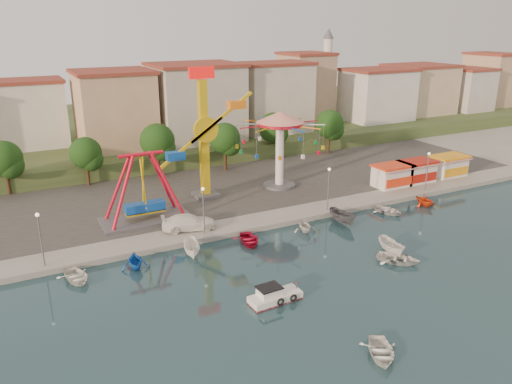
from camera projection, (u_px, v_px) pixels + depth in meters
ground at (337, 274)px, 46.28m from camera, size 200.00×200.00×0.00m
quay_deck at (150, 139)px, 98.30m from camera, size 200.00×100.00×0.60m
asphalt_pad at (212, 181)px, 71.30m from camera, size 90.00×28.00×0.01m
hill_terrace at (143, 128)px, 102.12m from camera, size 200.00×60.00×3.00m
pirate_ship_ride at (144, 189)px, 56.08m from camera, size 10.00×5.00×8.00m
kamikaze_tower at (208, 138)px, 62.52m from camera, size 8.48×3.10×16.50m
wave_swinger at (280, 132)px, 66.54m from camera, size 11.60×11.60×10.40m
booth_left at (392, 175)px, 68.63m from camera, size 5.40×3.78×3.08m
booth_mid at (416, 171)px, 70.58m from camera, size 5.40×3.78×3.08m
booth_right at (449, 165)px, 73.34m from camera, size 5.40×3.78×3.08m
lamp_post_0 at (41, 241)px, 45.78m from camera, size 0.14×0.14×5.00m
lamp_post_1 at (204, 212)px, 52.73m from camera, size 0.14×0.14×5.00m
lamp_post_2 at (328, 190)px, 59.68m from camera, size 0.14×0.14×5.00m
lamp_post_3 at (427, 173)px, 66.63m from camera, size 0.14×0.14×5.00m
tree_0 at (4, 159)px, 64.30m from camera, size 4.60×4.60×7.19m
tree_1 at (86, 153)px, 68.11m from camera, size 4.35×4.35×6.80m
tree_2 at (157, 141)px, 71.86m from camera, size 5.02×5.02×7.85m
tree_3 at (225, 138)px, 75.11m from camera, size 4.68×4.68×7.32m
tree_4 at (273, 127)px, 81.91m from camera, size 4.86×4.86×7.60m
tree_5 at (330, 124)px, 84.74m from camera, size 4.83×4.83×7.54m
building_1 at (32, 122)px, 77.84m from camera, size 12.33×9.01×8.63m
building_2 at (116, 107)px, 83.62m from camera, size 11.95×9.28×11.23m
building_3 at (200, 110)px, 87.29m from camera, size 12.59×10.50×9.20m
building_4 at (259, 102)px, 95.99m from camera, size 10.75×9.23×9.24m
building_5 at (322, 93)px, 99.88m from camera, size 12.77×10.96×11.21m
building_6 at (373, 88)px, 103.50m from camera, size 8.23×8.98×12.36m
building_7 at (399, 91)px, 113.39m from camera, size 11.59×10.93×8.76m
building_8 at (467, 82)px, 113.34m from camera, size 12.84×9.28×12.58m
building_9 at (496, 85)px, 122.08m from camera, size 12.95×9.17×9.21m
minaret at (327, 71)px, 103.26m from camera, size 2.80×2.80×18.00m
cabin_motorboat at (274, 297)px, 41.59m from camera, size 4.59×1.97×1.59m
rowboat_a at (398, 258)px, 48.39m from camera, size 4.90×5.11×0.86m
rowboat_b at (381, 352)px, 34.75m from camera, size 4.11×4.51×0.76m
skiff at (391, 247)px, 50.02m from camera, size 2.08×4.12×1.52m
van at (189, 222)px, 54.44m from camera, size 6.23×3.53×1.70m
moored_boat_0 at (76, 277)px, 44.96m from camera, size 3.49×4.33×0.80m
moored_boat_1 at (135, 260)px, 47.16m from camera, size 3.02×3.39×1.62m
moored_boat_2 at (192, 249)px, 49.66m from camera, size 2.41×4.23×1.54m
moored_boat_3 at (249, 240)px, 52.54m from camera, size 3.53×4.41×0.81m
moored_boat_4 at (305, 225)px, 55.44m from camera, size 3.10×3.39×1.52m
moored_boat_5 at (342, 217)px, 57.67m from camera, size 1.90×4.24×1.59m
moored_boat_6 at (388, 210)px, 60.81m from camera, size 3.63×4.33×0.77m
moored_boat_7 at (425, 200)px, 63.26m from camera, size 2.68×3.09×1.60m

